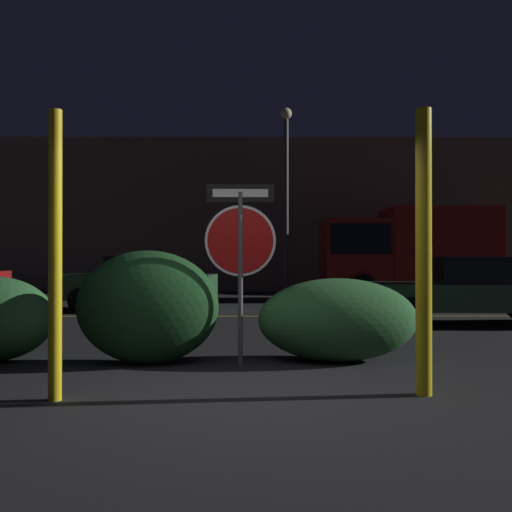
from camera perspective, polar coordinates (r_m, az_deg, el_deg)
The scene contains 12 objects.
ground_plane at distance 5.47m, azimuth -1.05°, elevation -14.21°, with size 260.00×260.00×0.00m, color black.
road_center_stripe at distance 13.19m, azimuth -0.67°, elevation -6.03°, with size 39.63×0.12×0.01m, color gold.
stop_sign at distance 7.00m, azimuth -1.57°, elevation 1.59°, with size 0.88×0.06×2.24m.
yellow_pole_left at distance 5.62m, azimuth -19.45°, elevation 0.11°, with size 0.12×0.12×2.71m, color yellow.
yellow_pole_right at distance 5.74m, azimuth 16.42°, elevation 0.41°, with size 0.15×0.15×2.77m, color yellow.
hedge_bush_2 at distance 7.30m, azimuth -10.79°, elevation -5.05°, with size 1.79×0.92×1.42m, color #19421E.
hedge_bush_3 at distance 7.45m, azimuth 8.16°, elevation -6.33°, with size 2.05×1.11×1.07m, color #2D6633.
passing_car_2 at distance 15.05m, azimuth -11.63°, elevation -2.66°, with size 4.11×2.06×1.39m.
passing_car_3 at distance 12.37m, azimuth 20.74°, elevation -3.24°, with size 4.47×1.97×1.36m.
delivery_truck at distance 19.42m, azimuth 14.57°, elevation 0.63°, with size 5.55×2.53×2.98m.
street_lamp at distance 19.05m, azimuth 3.02°, elevation 7.30°, with size 0.39×0.39×6.34m.
building_backdrop at distance 25.43m, azimuth -3.77°, elevation 3.82°, with size 31.30×4.32×6.31m, color #6B5B4C.
Camera 1 is at (0.06, -5.31, 1.31)m, focal length 40.00 mm.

